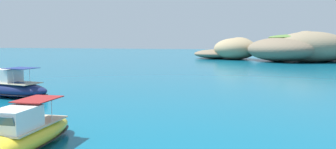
{
  "coord_description": "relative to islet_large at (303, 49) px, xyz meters",
  "views": [
    {
      "loc": [
        8.19,
        -6.12,
        4.55
      ],
      "look_at": [
        -0.18,
        19.3,
        1.73
      ],
      "focal_mm": 32.59,
      "sensor_mm": 36.0,
      "label": 1
    }
  ],
  "objects": [
    {
      "name": "islet_large",
      "position": [
        0.0,
        0.0,
        0.0
      ],
      "size": [
        33.34,
        30.52,
        7.23
      ],
      "color": "#84755B",
      "rests_on": "ground"
    },
    {
      "name": "islet_small",
      "position": [
        -17.93,
        5.76,
        -0.55
      ],
      "size": [
        20.33,
        18.01,
        5.99
      ],
      "color": "#9E8966",
      "rests_on": "ground"
    },
    {
      "name": "motorboat_navy",
      "position": [
        -28.55,
        -60.16,
        -2.12
      ],
      "size": [
        8.07,
        2.97,
        2.48
      ],
      "color": "navy",
      "rests_on": "ground"
    },
    {
      "name": "motorboat_yellow",
      "position": [
        -17.64,
        -70.22,
        -2.26
      ],
      "size": [
        2.67,
        6.66,
        2.04
      ],
      "color": "yellow",
      "rests_on": "ground"
    }
  ]
}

